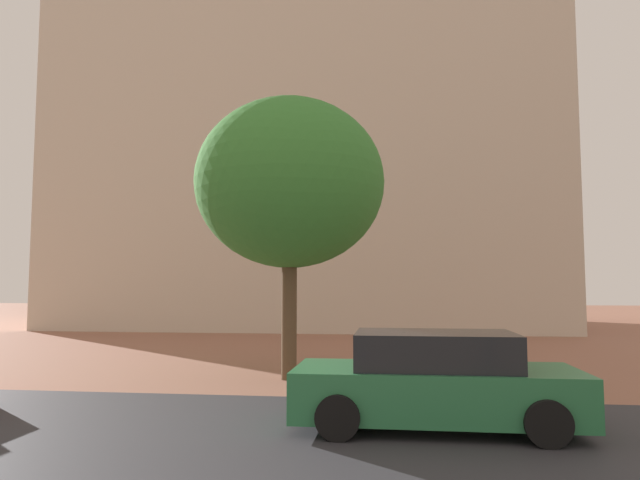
{
  "coord_description": "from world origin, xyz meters",
  "views": [
    {
      "loc": [
        1.4,
        0.07,
        2.16
      ],
      "look_at": [
        -0.07,
        11.67,
        3.11
      ],
      "focal_mm": 32.23,
      "sensor_mm": 36.0,
      "label": 1
    }
  ],
  "objects": [
    {
      "name": "car_green",
      "position": [
        2.03,
        9.18,
        0.7
      ],
      "size": [
        4.3,
        2.02,
        1.46
      ],
      "color": "#287042",
      "rests_on": "ground_plane"
    },
    {
      "name": "street_asphalt_strip",
      "position": [
        0.0,
        7.46,
        0.0
      ],
      "size": [
        120.0,
        7.83,
        0.0
      ],
      "primitive_type": "cube",
      "color": "#2D2D33",
      "rests_on": "ground_plane"
    },
    {
      "name": "tree_curb_far",
      "position": [
        -1.03,
        13.45,
        4.61
      ],
      "size": [
        4.51,
        4.51,
        6.66
      ],
      "color": "brown",
      "rests_on": "ground_plane"
    },
    {
      "name": "landmark_building",
      "position": [
        -3.42,
        33.09,
        11.58
      ],
      "size": [
        26.21,
        14.32,
        35.66
      ],
      "color": "beige",
      "rests_on": "ground_plane"
    },
    {
      "name": "ground_plane",
      "position": [
        0.0,
        10.0,
        0.0
      ],
      "size": [
        120.0,
        120.0,
        0.0
      ],
      "primitive_type": "plane",
      "color": "#93604C"
    }
  ]
}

